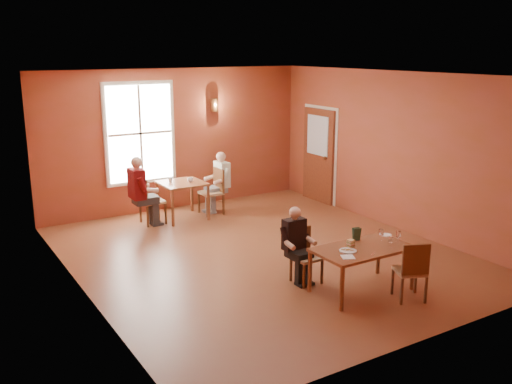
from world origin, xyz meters
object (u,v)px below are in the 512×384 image
diner_main (308,248)px  diner_maroon (151,191)px  diner_white (212,185)px  second_table (183,200)px  main_table (362,269)px  chair_diner_white (211,192)px  chair_empty (410,270)px  chair_diner_maroon (153,200)px  chair_diner_main (307,257)px

diner_main → diner_maroon: diner_maroon is taller
diner_white → diner_maroon: 1.36m
diner_main → second_table: size_ratio=1.28×
main_table → diner_white: (-0.00, 4.64, 0.29)m
chair_diner_white → diner_maroon: diner_maroon is taller
chair_empty → chair_diner_maroon: size_ratio=0.91×
diner_maroon → main_table: bearing=16.3°
second_table → chair_diner_white: size_ratio=0.90×
second_table → diner_maroon: bearing=180.0°
main_table → diner_maroon: diner_maroon is taller
diner_main → second_table: (-0.18, 4.02, -0.17)m
main_table → chair_diner_maroon: (-1.33, 4.64, 0.15)m
second_table → diner_main: bearing=-87.4°
chair_empty → chair_diner_maroon: chair_diner_maroon is taller
main_table → diner_white: bearing=90.0°
diner_main → diner_white: (0.50, 4.02, 0.07)m
diner_main → diner_white: bearing=-97.1°
chair_empty → chair_diner_main: bearing=149.7°
chair_diner_maroon → diner_maroon: diner_maroon is taller
diner_main → chair_diner_maroon: 4.11m
main_table → second_table: (-0.68, 4.64, 0.05)m
chair_diner_main → diner_white: size_ratio=0.66×
diner_main → diner_white: diner_white is taller
chair_diner_maroon → second_table: bearing=90.0°
second_table → diner_maroon: size_ratio=0.64×
diner_maroon → second_table: bearing=90.0°
main_table → chair_diner_maroon: size_ratio=1.47×
main_table → diner_main: 0.83m
diner_white → diner_maroon: diner_maroon is taller
main_table → chair_diner_main: size_ratio=1.71×
chair_empty → chair_diner_white: (-0.41, 5.20, 0.05)m
chair_diner_main → chair_diner_white: chair_diner_white is taller
diner_main → chair_diner_maroon: (-0.83, 4.02, -0.07)m
diner_main → diner_maroon: (-0.86, 4.02, 0.13)m
chair_diner_white → chair_diner_maroon: size_ratio=1.01×
chair_diner_main → chair_diner_maroon: bearing=-78.2°
main_table → chair_diner_maroon: bearing=106.0°
chair_diner_main → chair_empty: (0.88, -1.21, 0.02)m
chair_diner_main → main_table: bearing=127.6°
diner_main → chair_diner_white: diner_main is taller
chair_empty → chair_diner_white: bearing=118.3°
diner_main → second_table: 4.03m
second_table → chair_diner_maroon: bearing=180.0°
chair_diner_main → diner_maroon: diner_maroon is taller
diner_white → diner_maroon: size_ratio=0.92×
diner_white → diner_maroon: (-1.36, 0.00, 0.06)m
diner_white → chair_diner_maroon: bearing=90.0°
main_table → chair_diner_white: (-0.03, 4.64, 0.15)m
second_table → chair_diner_main: bearing=-87.4°
chair_diner_main → chair_empty: bearing=125.9°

